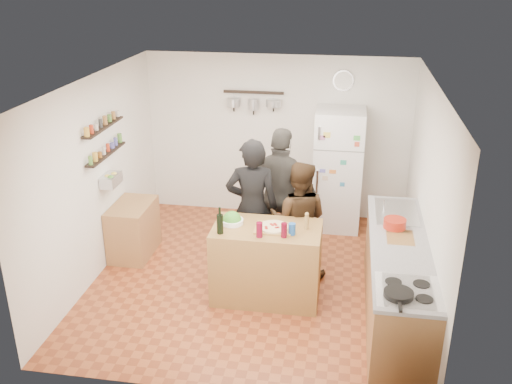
% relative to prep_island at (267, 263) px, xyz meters
% --- Properties ---
extents(room_shell, '(4.20, 4.20, 4.20)m').
position_rel_prep_island_xyz_m(room_shell, '(-0.21, 0.76, 0.79)').
color(room_shell, brown).
rests_on(room_shell, ground).
extents(prep_island, '(1.25, 0.72, 0.91)m').
position_rel_prep_island_xyz_m(prep_island, '(0.00, 0.00, 0.00)').
color(prep_island, olive).
rests_on(prep_island, floor).
extents(pizza_board, '(0.42, 0.34, 0.02)m').
position_rel_prep_island_xyz_m(pizza_board, '(0.08, -0.02, 0.47)').
color(pizza_board, olive).
rests_on(pizza_board, prep_island).
extents(pizza, '(0.34, 0.34, 0.02)m').
position_rel_prep_island_xyz_m(pizza, '(0.08, -0.02, 0.48)').
color(pizza, '#D2B98A').
rests_on(pizza, pizza_board).
extents(salad_bowl, '(0.27, 0.27, 0.05)m').
position_rel_prep_island_xyz_m(salad_bowl, '(-0.42, 0.05, 0.48)').
color(salad_bowl, white).
rests_on(salad_bowl, prep_island).
extents(wine_bottle, '(0.07, 0.07, 0.23)m').
position_rel_prep_island_xyz_m(wine_bottle, '(-0.50, -0.22, 0.57)').
color(wine_bottle, black).
rests_on(wine_bottle, prep_island).
extents(wine_glass_near, '(0.07, 0.07, 0.17)m').
position_rel_prep_island_xyz_m(wine_glass_near, '(-0.05, -0.24, 0.54)').
color(wine_glass_near, '#5B071E').
rests_on(wine_glass_near, prep_island).
extents(wine_glass_far, '(0.07, 0.07, 0.17)m').
position_rel_prep_island_xyz_m(wine_glass_far, '(0.22, -0.20, 0.54)').
color(wine_glass_far, '#510718').
rests_on(wine_glass_far, prep_island).
extents(pepper_mill, '(0.05, 0.05, 0.16)m').
position_rel_prep_island_xyz_m(pepper_mill, '(0.45, 0.05, 0.53)').
color(pepper_mill, olive).
rests_on(pepper_mill, prep_island).
extents(salt_canister, '(0.08, 0.08, 0.13)m').
position_rel_prep_island_xyz_m(salt_canister, '(0.30, -0.12, 0.52)').
color(salt_canister, '#19478D').
rests_on(salt_canister, prep_island).
extents(person_left, '(0.71, 0.51, 1.80)m').
position_rel_prep_island_xyz_m(person_left, '(-0.27, 0.55, 0.44)').
color(person_left, black).
rests_on(person_left, floor).
extents(person_center, '(0.78, 0.63, 1.53)m').
position_rel_prep_island_xyz_m(person_center, '(0.31, 0.57, 0.31)').
color(person_center, black).
rests_on(person_center, floor).
extents(person_back, '(1.14, 0.71, 1.81)m').
position_rel_prep_island_xyz_m(person_back, '(0.05, 1.00, 0.45)').
color(person_back, '#2F2D2A').
rests_on(person_back, floor).
extents(counter_run, '(0.63, 2.63, 0.90)m').
position_rel_prep_island_xyz_m(counter_run, '(1.49, -0.18, -0.01)').
color(counter_run, '#9E7042').
rests_on(counter_run, floor).
extents(stove_top, '(0.60, 0.62, 0.02)m').
position_rel_prep_island_xyz_m(stove_top, '(1.49, -1.13, 0.46)').
color(stove_top, white).
rests_on(stove_top, counter_run).
extents(skillet, '(0.27, 0.27, 0.05)m').
position_rel_prep_island_xyz_m(skillet, '(1.39, -1.24, 0.49)').
color(skillet, black).
rests_on(skillet, stove_top).
extents(sink, '(0.50, 0.80, 0.03)m').
position_rel_prep_island_xyz_m(sink, '(1.49, 0.67, 0.46)').
color(sink, silver).
rests_on(sink, counter_run).
extents(cutting_board, '(0.30, 0.40, 0.02)m').
position_rel_prep_island_xyz_m(cutting_board, '(1.49, -0.01, 0.46)').
color(cutting_board, olive).
rests_on(cutting_board, counter_run).
extents(red_bowl, '(0.26, 0.26, 0.11)m').
position_rel_prep_island_xyz_m(red_bowl, '(1.44, 0.22, 0.52)').
color(red_bowl, '#A12212').
rests_on(red_bowl, counter_run).
extents(fridge, '(0.70, 0.68, 1.80)m').
position_rel_prep_island_xyz_m(fridge, '(0.74, 2.12, 0.45)').
color(fridge, white).
rests_on(fridge, floor).
extents(wall_clock, '(0.30, 0.03, 0.30)m').
position_rel_prep_island_xyz_m(wall_clock, '(0.74, 2.45, 1.69)').
color(wall_clock, silver).
rests_on(wall_clock, back_wall).
extents(spice_shelf_lower, '(0.12, 1.00, 0.02)m').
position_rel_prep_island_xyz_m(spice_shelf_lower, '(-2.14, 0.57, 1.04)').
color(spice_shelf_lower, black).
rests_on(spice_shelf_lower, left_wall).
extents(spice_shelf_upper, '(0.12, 1.00, 0.02)m').
position_rel_prep_island_xyz_m(spice_shelf_upper, '(-2.14, 0.57, 1.40)').
color(spice_shelf_upper, black).
rests_on(spice_shelf_upper, left_wall).
extents(produce_basket, '(0.18, 0.35, 0.14)m').
position_rel_prep_island_xyz_m(produce_basket, '(-2.11, 0.57, 0.69)').
color(produce_basket, silver).
rests_on(produce_basket, left_wall).
extents(side_table, '(0.50, 0.80, 0.73)m').
position_rel_prep_island_xyz_m(side_table, '(-1.95, 0.77, -0.09)').
color(side_table, '#AB8447').
rests_on(side_table, floor).
extents(pot_rack, '(0.90, 0.04, 0.04)m').
position_rel_prep_island_xyz_m(pot_rack, '(-0.56, 2.37, 1.49)').
color(pot_rack, black).
rests_on(pot_rack, back_wall).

